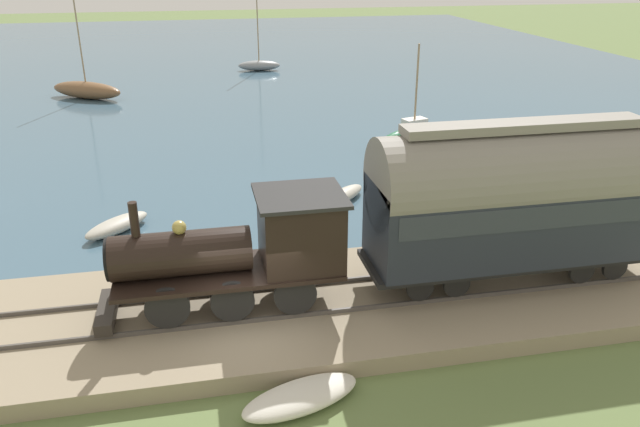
{
  "coord_description": "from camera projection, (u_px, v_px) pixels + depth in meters",
  "views": [
    {
      "loc": [
        -13.64,
        1.09,
        9.35
      ],
      "look_at": [
        3.21,
        -2.39,
        2.09
      ],
      "focal_mm": 35.0,
      "sensor_mm": 36.0,
      "label": 1
    }
  ],
  "objects": [
    {
      "name": "rowboat_off_pier",
      "position": [
        343.0,
        196.0,
        25.12
      ],
      "size": [
        2.5,
        2.5,
        0.49
      ],
      "rotation": [
        0.0,
        0.0,
        0.78
      ],
      "color": "#B7B2A3",
      "rests_on": "harbor_water"
    },
    {
      "name": "rail_embankment",
      "position": [
        251.0,
        314.0,
        16.95
      ],
      "size": [
        5.91,
        56.0,
        0.6
      ],
      "color": "gray",
      "rests_on": "ground"
    },
    {
      "name": "sailboat_green",
      "position": [
        414.0,
        137.0,
        31.53
      ],
      "size": [
        2.25,
        4.12,
        5.28
      ],
      "rotation": [
        0.0,
        0.0,
        0.3
      ],
      "color": "#236B42",
      "rests_on": "harbor_water"
    },
    {
      "name": "rowboat_mid_harbor",
      "position": [
        117.0,
        225.0,
        22.4
      ],
      "size": [
        2.58,
        2.55,
        0.51
      ],
      "rotation": [
        0.0,
        0.0,
        0.8
      ],
      "color": "#B7B2A3",
      "rests_on": "harbor_water"
    },
    {
      "name": "rowboat_far_out",
      "position": [
        491.0,
        173.0,
        27.95
      ],
      "size": [
        2.45,
        2.36,
        0.34
      ],
      "rotation": [
        0.0,
        0.0,
        0.83
      ],
      "color": "#B7B2A3",
      "rests_on": "harbor_water"
    },
    {
      "name": "beached_dinghy",
      "position": [
        301.0,
        397.0,
        13.83
      ],
      "size": [
        1.88,
        3.0,
        0.44
      ],
      "color": "beige",
      "rests_on": "ground"
    },
    {
      "name": "passenger_coach",
      "position": [
        516.0,
        196.0,
        17.23
      ],
      "size": [
        2.55,
        8.41,
        4.62
      ],
      "color": "black",
      "rests_on": "rail_embankment"
    },
    {
      "name": "sailboat_brown",
      "position": [
        87.0,
        90.0,
        42.62
      ],
      "size": [
        4.27,
        5.45,
        7.96
      ],
      "rotation": [
        0.0,
        0.0,
        -0.58
      ],
      "color": "brown",
      "rests_on": "harbor_water"
    },
    {
      "name": "harbor_water",
      "position": [
        202.0,
        64.0,
        56.09
      ],
      "size": [
        80.0,
        80.0,
        0.01
      ],
      "color": "#426075",
      "rests_on": "ground"
    },
    {
      "name": "ground_plane",
      "position": [
        255.0,
        342.0,
        16.14
      ],
      "size": [
        200.0,
        200.0,
        0.0
      ],
      "primitive_type": "plane",
      "color": "#607542"
    },
    {
      "name": "sailboat_gray",
      "position": [
        259.0,
        64.0,
        52.69
      ],
      "size": [
        1.55,
        3.61,
        8.8
      ],
      "rotation": [
        0.0,
        0.0,
        -0.1
      ],
      "color": "gray",
      "rests_on": "harbor_water"
    },
    {
      "name": "steam_locomotive",
      "position": [
        249.0,
        245.0,
        16.15
      ],
      "size": [
        2.19,
        6.46,
        3.14
      ],
      "color": "black",
      "rests_on": "rail_embankment"
    }
  ]
}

